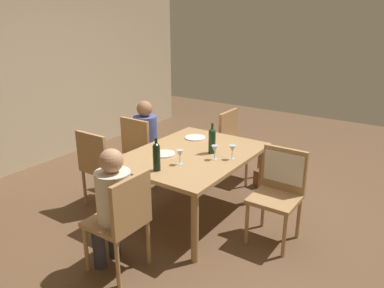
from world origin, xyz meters
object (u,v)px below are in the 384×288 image
chair_far_right (142,146)px  dinner_plate_guest_left (164,154)px  chair_near (281,182)px  handbag (263,177)px  chair_left_end (123,217)px  dining_table (192,160)px  dinner_plate_host (195,138)px  person_woman_host (147,136)px  wine_glass_near_left (232,149)px  wine_bottle_dark_red (212,140)px  wine_bottle_tall_green (157,156)px  chair_far_left (100,163)px  wine_glass_near_right (180,154)px  person_man_bearded (112,201)px  wine_glass_centre (215,149)px  chair_right_end (235,140)px

chair_far_right → dinner_plate_guest_left: (-0.47, -0.75, 0.20)m
chair_near → handbag: size_ratio=3.29×
chair_left_end → dinner_plate_guest_left: chair_left_end is taller
dining_table → chair_left_end: chair_left_end is taller
dinner_plate_host → chair_left_end: bearing=-168.0°
person_woman_host → wine_glass_near_left: bearing=-11.8°
dinner_plate_host → handbag: size_ratio=0.89×
chair_left_end → dinner_plate_guest_left: (0.95, 0.30, 0.20)m
dining_table → person_woman_host: bearing=68.7°
wine_bottle_dark_red → chair_near: bearing=-89.8°
chair_far_right → wine_bottle_tall_green: bearing=-41.4°
chair_far_left → wine_glass_near_right: chair_far_left is taller
person_man_bearded → wine_bottle_dark_red: 1.31m
wine_bottle_tall_green → dinner_plate_guest_left: size_ratio=1.36×
dining_table → handbag: dining_table is taller
dinner_plate_host → dinner_plate_guest_left: bearing=-176.9°
wine_glass_near_left → wine_glass_near_right: size_ratio=1.00×
chair_left_end → wine_glass_centre: (1.13, -0.21, 0.30)m
chair_far_right → handbag: 1.64m
chair_left_end → dinner_plate_host: size_ratio=3.71×
dinner_plate_host → dinner_plate_guest_left: same height
wine_glass_centre → wine_glass_near_left: bearing=-53.7°
chair_far_right → chair_right_end: size_ratio=1.00×
chair_left_end → person_man_bearded: (-0.00, 0.11, 0.12)m
chair_far_right → dinner_plate_host: chair_far_right is taller
chair_near → person_woman_host: size_ratio=0.83×
person_man_bearded → wine_bottle_tall_green: 0.62m
chair_near → wine_glass_near_left: (-0.04, 0.52, 0.24)m
person_man_bearded → dinner_plate_host: person_man_bearded is taller
wine_bottle_tall_green → dinner_plate_guest_left: wine_bottle_tall_green is taller
wine_glass_near_left → chair_near: bearing=-85.6°
chair_left_end → chair_far_left: same height
wine_bottle_dark_red → dinner_plate_guest_left: size_ratio=1.39×
chair_right_end → chair_far_right: bearing=-44.4°
chair_near → wine_bottle_dark_red: 0.84m
chair_near → wine_bottle_tall_green: (-0.70, 0.97, 0.28)m
chair_right_end → person_woman_host: (-0.78, 0.88, 0.11)m
dining_table → person_man_bearded: (-1.16, 0.03, -0.00)m
chair_left_end → chair_right_end: size_ratio=1.00×
person_woman_host → chair_far_right: bearing=-90.0°
dining_table → wine_bottle_dark_red: 0.31m
chair_far_right → wine_bottle_dark_red: 1.20m
chair_right_end → person_man_bearded: bearing=1.5°
wine_bottle_tall_green → wine_glass_near_right: bearing=-19.7°
wine_glass_near_left → chair_far_right: bearing=82.7°
chair_left_end → handbag: size_ratio=3.29×
person_woman_host → chair_far_left: bearing=-90.0°
dinner_plate_guest_left → wine_glass_centre: bearing=-70.2°
wine_glass_near_right → dinner_plate_guest_left: 0.34m
dining_table → wine_glass_near_right: bearing=-166.2°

